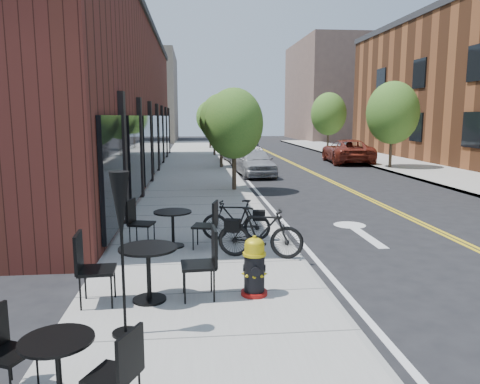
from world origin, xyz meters
name	(u,v)px	position (x,y,z in m)	size (l,w,h in m)	color
ground	(306,266)	(0.00, 0.00, 0.00)	(120.00, 120.00, 0.00)	black
sidewalk_near	(197,187)	(-2.00, 10.00, 0.06)	(4.00, 70.00, 0.12)	#9E9B93
sidewalk_far	(480,183)	(10.00, 10.00, 0.06)	(4.00, 70.00, 0.12)	#9E9B93
building_near	(98,103)	(-6.50, 14.00, 3.50)	(5.00, 28.00, 7.00)	#4D2118
bg_building_left	(142,98)	(-8.00, 48.00, 5.00)	(8.00, 14.00, 10.00)	#726656
bg_building_right	(336,91)	(16.00, 50.00, 6.00)	(10.00, 16.00, 12.00)	brown
tree_near_a	(234,124)	(-0.60, 9.00, 2.60)	(2.20, 2.20, 3.81)	#382B1E
tree_near_b	(221,119)	(-0.60, 17.00, 2.71)	(2.30, 2.30, 3.98)	#382B1E
tree_near_c	(214,121)	(-0.60, 25.00, 2.53)	(2.10, 2.10, 3.67)	#382B1E
tree_near_d	(210,117)	(-0.60, 33.00, 2.79)	(2.40, 2.40, 4.11)	#382B1E
tree_far_b	(393,113)	(8.60, 16.00, 3.06)	(2.80, 2.80, 4.62)	#382B1E
tree_far_c	(329,114)	(8.60, 28.00, 3.06)	(2.80, 2.80, 4.62)	#382B1E
fire_hydrant	(254,267)	(-1.23, -1.65, 0.57)	(0.46, 0.46, 0.95)	maroon
bicycle_left	(236,220)	(-1.21, 1.62, 0.58)	(0.44, 1.54, 0.93)	black
bicycle_right	(261,233)	(-0.86, 0.25, 0.63)	(0.48, 1.69, 1.02)	black
bistro_set_a	(58,362)	(-3.47, -4.26, 0.56)	(1.64, 1.05, 0.88)	black
bistro_set_b	(149,266)	(-2.84, -1.73, 0.67)	(2.03, 0.92, 1.09)	black
bistro_set_c	(173,224)	(-2.60, 1.23, 0.62)	(1.91, 0.97, 1.00)	black
patio_umbrella	(121,219)	(-3.05, -2.83, 1.62)	(0.34, 0.34, 2.10)	black
parked_car_a	(254,162)	(0.82, 13.92, 0.68)	(1.62, 4.02, 1.37)	#96989E
parked_car_b	(241,150)	(0.80, 19.85, 0.82)	(1.73, 4.96, 1.63)	black
parked_car_c	(243,147)	(1.47, 25.13, 0.69)	(1.93, 4.76, 1.38)	silver
parked_car_far	(347,151)	(7.40, 19.64, 0.73)	(2.43, 5.27, 1.46)	maroon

